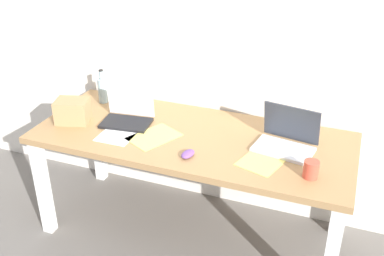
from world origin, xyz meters
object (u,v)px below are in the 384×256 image
at_px(desk, 192,148).
at_px(coffee_mug, 311,169).
at_px(laptop_left, 128,115).
at_px(laptop_right, 286,139).
at_px(beer_bottle, 103,90).
at_px(cardboard_box, 73,111).
at_px(computer_mouse, 188,154).

xyz_separation_m(desk, coffee_mug, (0.74, -0.20, 0.13)).
bearing_deg(laptop_left, laptop_right, 1.77).
xyz_separation_m(beer_bottle, cardboard_box, (-0.02, -0.33, -0.02)).
bearing_deg(beer_bottle, computer_mouse, -30.14).
bearing_deg(desk, laptop_left, 177.20).
bearing_deg(cardboard_box, coffee_mug, -4.09).
xyz_separation_m(laptop_left, cardboard_box, (-0.33, -0.12, 0.03)).
bearing_deg(beer_bottle, laptop_left, -34.96).
bearing_deg(coffee_mug, desk, 164.44).
relative_size(desk, laptop_left, 5.87).
relative_size(laptop_left, laptop_right, 0.91).
bearing_deg(coffee_mug, laptop_left, 169.15).
height_order(laptop_left, coffee_mug, laptop_left).
distance_m(desk, coffee_mug, 0.78).
bearing_deg(laptop_right, cardboard_box, -173.62).
relative_size(desk, laptop_right, 5.33).
height_order(laptop_left, computer_mouse, laptop_left).
distance_m(computer_mouse, cardboard_box, 0.86).
bearing_deg(laptop_right, beer_bottle, 172.05).
relative_size(laptop_right, computer_mouse, 3.63).
xyz_separation_m(laptop_right, coffee_mug, (0.18, -0.26, -0.01)).
relative_size(desk, cardboard_box, 9.48).
distance_m(laptop_left, laptop_right, 1.01).
height_order(laptop_left, cardboard_box, laptop_left).
bearing_deg(laptop_left, cardboard_box, -160.25).
bearing_deg(coffee_mug, beer_bottle, 163.50).
height_order(laptop_right, cardboard_box, laptop_right).
bearing_deg(beer_bottle, coffee_mug, -16.50).
relative_size(desk, computer_mouse, 19.35).
bearing_deg(laptop_right, desk, -174.59).
relative_size(laptop_left, coffee_mug, 3.47).
distance_m(computer_mouse, coffee_mug, 0.67).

